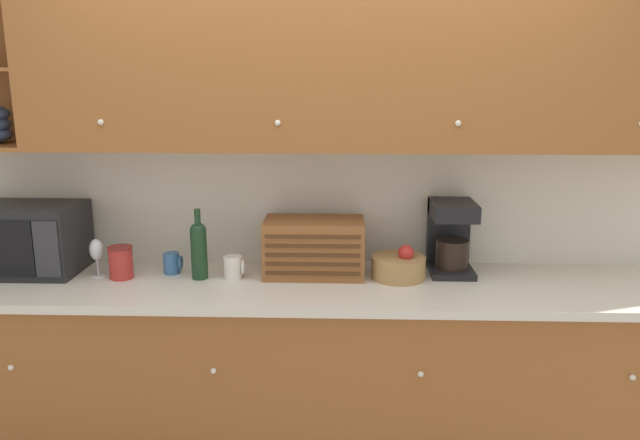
{
  "coord_description": "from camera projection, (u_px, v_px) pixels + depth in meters",
  "views": [
    {
      "loc": [
        0.1,
        -3.09,
        1.89
      ],
      "look_at": [
        0.0,
        -0.23,
        1.22
      ],
      "focal_mm": 35.0,
      "sensor_mm": 36.0,
      "label": 1
    }
  ],
  "objects": [
    {
      "name": "ground_plane",
      "position": [
        321.0,
        426.0,
        3.44
      ],
      "size": [
        24.0,
        24.0,
        0.0
      ],
      "primitive_type": "plane",
      "color": "slate"
    },
    {
      "name": "wall_back",
      "position": [
        322.0,
        193.0,
        3.17
      ],
      "size": [
        5.93,
        0.06,
        2.6
      ],
      "color": "silver",
      "rests_on": "ground_plane"
    },
    {
      "name": "counter_unit",
      "position": [
        319.0,
        374.0,
        3.01
      ],
      "size": [
        3.55,
        0.68,
        0.95
      ],
      "color": "#935628",
      "rests_on": "ground_plane"
    },
    {
      "name": "backsplash_panel",
      "position": [
        321.0,
        204.0,
        3.15
      ],
      "size": [
        3.53,
        0.01,
        0.6
      ],
      "color": "silver",
      "rests_on": "counter_unit"
    },
    {
      "name": "upper_cabinets",
      "position": [
        357.0,
        67.0,
        2.82
      ],
      "size": [
        3.53,
        0.38,
        0.75
      ],
      "color": "#935628",
      "rests_on": "backsplash_panel"
    },
    {
      "name": "microwave",
      "position": [
        26.0,
        239.0,
        3.02
      ],
      "size": [
        0.52,
        0.37,
        0.33
      ],
      "color": "black",
      "rests_on": "counter_unit"
    },
    {
      "name": "wine_glass",
      "position": [
        96.0,
        251.0,
        2.95
      ],
      "size": [
        0.06,
        0.06,
        0.18
      ],
      "color": "silver",
      "rests_on": "counter_unit"
    },
    {
      "name": "storage_canister",
      "position": [
        121.0,
        262.0,
        2.94
      ],
      "size": [
        0.12,
        0.12,
        0.15
      ],
      "color": "#B22D28",
      "rests_on": "counter_unit"
    },
    {
      "name": "mug_blue_second",
      "position": [
        172.0,
        263.0,
        3.01
      ],
      "size": [
        0.09,
        0.08,
        0.1
      ],
      "color": "#38669E",
      "rests_on": "counter_unit"
    },
    {
      "name": "wine_bottle",
      "position": [
        199.0,
        248.0,
        2.91
      ],
      "size": [
        0.08,
        0.08,
        0.34
      ],
      "color": "#19381E",
      "rests_on": "counter_unit"
    },
    {
      "name": "mug",
      "position": [
        234.0,
        267.0,
        2.94
      ],
      "size": [
        0.1,
        0.09,
        0.11
      ],
      "color": "silver",
      "rests_on": "counter_unit"
    },
    {
      "name": "bread_box",
      "position": [
        314.0,
        247.0,
        2.98
      ],
      "size": [
        0.47,
        0.27,
        0.27
      ],
      "color": "brown",
      "rests_on": "counter_unit"
    },
    {
      "name": "fruit_basket",
      "position": [
        399.0,
        266.0,
        2.94
      ],
      "size": [
        0.25,
        0.25,
        0.17
      ],
      "color": "#A87F4C",
      "rests_on": "counter_unit"
    },
    {
      "name": "coffee_maker",
      "position": [
        451.0,
        235.0,
        3.02
      ],
      "size": [
        0.21,
        0.27,
        0.35
      ],
      "color": "black",
      "rests_on": "counter_unit"
    }
  ]
}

